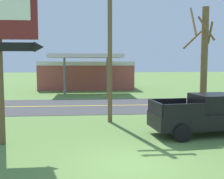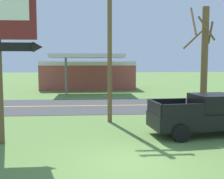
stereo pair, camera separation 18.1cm
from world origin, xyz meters
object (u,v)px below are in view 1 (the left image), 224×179
at_px(utility_pole, 110,38).
at_px(bare_tree, 204,61).
at_px(gas_station, 86,74).
at_px(pickup_black_parked_on_lawn, 206,115).

xyz_separation_m(utility_pole, bare_tree, (5.65, 0.14, -1.32)).
xyz_separation_m(bare_tree, gas_station, (-7.09, 20.81, -1.61)).
bearing_deg(gas_station, utility_pole, -86.07).
distance_m(bare_tree, pickup_black_parked_on_lawn, 4.47).
xyz_separation_m(gas_station, pickup_black_parked_on_lawn, (5.83, -24.22, -0.98)).
xyz_separation_m(utility_pole, pickup_black_parked_on_lawn, (4.39, -3.27, -3.92)).
distance_m(bare_tree, gas_station, 22.05).
relative_size(utility_pole, gas_station, 0.76).
xyz_separation_m(bare_tree, pickup_black_parked_on_lawn, (-1.26, -3.41, -2.59)).
distance_m(utility_pole, bare_tree, 5.80).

